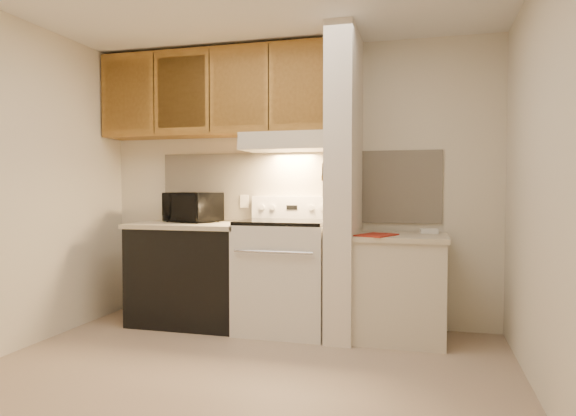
% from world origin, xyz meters
% --- Properties ---
extents(floor, '(3.60, 3.60, 0.00)m').
position_xyz_m(floor, '(0.00, 0.00, 0.00)').
color(floor, tan).
rests_on(floor, ground).
extents(wall_back, '(3.60, 2.50, 0.02)m').
position_xyz_m(wall_back, '(0.00, 1.50, 1.25)').
color(wall_back, beige).
rests_on(wall_back, floor).
extents(wall_left, '(0.02, 3.00, 2.50)m').
position_xyz_m(wall_left, '(-1.80, 0.00, 1.25)').
color(wall_left, beige).
rests_on(wall_left, floor).
extents(wall_right, '(0.02, 3.00, 2.50)m').
position_xyz_m(wall_right, '(1.80, 0.00, 1.25)').
color(wall_right, beige).
rests_on(wall_right, floor).
extents(backsplash, '(2.60, 0.02, 0.63)m').
position_xyz_m(backsplash, '(0.00, 1.49, 1.24)').
color(backsplash, beige).
rests_on(backsplash, wall_back).
extents(range_body, '(0.76, 0.65, 0.92)m').
position_xyz_m(range_body, '(0.00, 1.16, 0.46)').
color(range_body, silver).
rests_on(range_body, floor).
extents(oven_window, '(0.50, 0.01, 0.30)m').
position_xyz_m(oven_window, '(0.00, 0.84, 0.50)').
color(oven_window, black).
rests_on(oven_window, range_body).
extents(oven_handle, '(0.65, 0.02, 0.02)m').
position_xyz_m(oven_handle, '(0.00, 0.80, 0.72)').
color(oven_handle, silver).
rests_on(oven_handle, range_body).
extents(cooktop, '(0.74, 0.64, 0.03)m').
position_xyz_m(cooktop, '(0.00, 1.16, 0.94)').
color(cooktop, black).
rests_on(cooktop, range_body).
extents(range_backguard, '(0.76, 0.08, 0.20)m').
position_xyz_m(range_backguard, '(0.00, 1.44, 1.05)').
color(range_backguard, silver).
rests_on(range_backguard, range_body).
extents(range_display, '(0.10, 0.01, 0.04)m').
position_xyz_m(range_display, '(0.00, 1.40, 1.05)').
color(range_display, black).
rests_on(range_display, range_backguard).
extents(range_knob_left_outer, '(0.05, 0.02, 0.05)m').
position_xyz_m(range_knob_left_outer, '(-0.28, 1.40, 1.05)').
color(range_knob_left_outer, silver).
rests_on(range_knob_left_outer, range_backguard).
extents(range_knob_left_inner, '(0.05, 0.02, 0.05)m').
position_xyz_m(range_knob_left_inner, '(-0.18, 1.40, 1.05)').
color(range_knob_left_inner, silver).
rests_on(range_knob_left_inner, range_backguard).
extents(range_knob_right_inner, '(0.05, 0.02, 0.05)m').
position_xyz_m(range_knob_right_inner, '(0.18, 1.40, 1.05)').
color(range_knob_right_inner, silver).
rests_on(range_knob_right_inner, range_backguard).
extents(range_knob_right_outer, '(0.05, 0.02, 0.05)m').
position_xyz_m(range_knob_right_outer, '(0.28, 1.40, 1.05)').
color(range_knob_right_outer, silver).
rests_on(range_knob_right_outer, range_backguard).
extents(dishwasher_front, '(1.00, 0.63, 0.87)m').
position_xyz_m(dishwasher_front, '(-0.88, 1.17, 0.43)').
color(dishwasher_front, black).
rests_on(dishwasher_front, floor).
extents(left_countertop, '(1.04, 0.67, 0.04)m').
position_xyz_m(left_countertop, '(-0.88, 1.17, 0.89)').
color(left_countertop, beige).
rests_on(left_countertop, dishwasher_front).
extents(spoon_rest, '(0.24, 0.13, 0.02)m').
position_xyz_m(spoon_rest, '(-0.85, 1.36, 0.92)').
color(spoon_rest, black).
rests_on(spoon_rest, left_countertop).
extents(teal_jar, '(0.10, 0.10, 0.10)m').
position_xyz_m(teal_jar, '(-1.23, 1.39, 0.96)').
color(teal_jar, '#276862').
rests_on(teal_jar, left_countertop).
extents(outlet, '(0.08, 0.01, 0.12)m').
position_xyz_m(outlet, '(-0.48, 1.48, 1.10)').
color(outlet, beige).
rests_on(outlet, backsplash).
extents(microwave, '(0.58, 0.49, 0.27)m').
position_xyz_m(microwave, '(-0.93, 1.31, 1.05)').
color(microwave, black).
rests_on(microwave, left_countertop).
extents(partition_pillar, '(0.22, 0.70, 2.50)m').
position_xyz_m(partition_pillar, '(0.51, 1.15, 1.25)').
color(partition_pillar, silver).
rests_on(partition_pillar, floor).
extents(pillar_trim, '(0.01, 0.70, 0.04)m').
position_xyz_m(pillar_trim, '(0.39, 1.15, 1.30)').
color(pillar_trim, olive).
rests_on(pillar_trim, partition_pillar).
extents(knife_strip, '(0.02, 0.42, 0.04)m').
position_xyz_m(knife_strip, '(0.39, 1.10, 1.32)').
color(knife_strip, black).
rests_on(knife_strip, partition_pillar).
extents(knife_blade_a, '(0.01, 0.03, 0.16)m').
position_xyz_m(knife_blade_a, '(0.38, 0.94, 1.22)').
color(knife_blade_a, silver).
rests_on(knife_blade_a, knife_strip).
extents(knife_handle_a, '(0.02, 0.02, 0.10)m').
position_xyz_m(knife_handle_a, '(0.38, 0.94, 1.37)').
color(knife_handle_a, black).
rests_on(knife_handle_a, knife_strip).
extents(knife_blade_b, '(0.01, 0.04, 0.18)m').
position_xyz_m(knife_blade_b, '(0.38, 1.03, 1.21)').
color(knife_blade_b, silver).
rests_on(knife_blade_b, knife_strip).
extents(knife_handle_b, '(0.02, 0.02, 0.10)m').
position_xyz_m(knife_handle_b, '(0.38, 1.03, 1.37)').
color(knife_handle_b, black).
rests_on(knife_handle_b, knife_strip).
extents(knife_blade_c, '(0.01, 0.04, 0.20)m').
position_xyz_m(knife_blade_c, '(0.38, 1.10, 1.20)').
color(knife_blade_c, silver).
rests_on(knife_blade_c, knife_strip).
extents(knife_handle_c, '(0.02, 0.02, 0.10)m').
position_xyz_m(knife_handle_c, '(0.38, 1.11, 1.37)').
color(knife_handle_c, black).
rests_on(knife_handle_c, knife_strip).
extents(knife_blade_d, '(0.01, 0.04, 0.16)m').
position_xyz_m(knife_blade_d, '(0.38, 1.19, 1.22)').
color(knife_blade_d, silver).
rests_on(knife_blade_d, knife_strip).
extents(knife_handle_d, '(0.02, 0.02, 0.10)m').
position_xyz_m(knife_handle_d, '(0.38, 1.19, 1.37)').
color(knife_handle_d, black).
rests_on(knife_handle_d, knife_strip).
extents(knife_blade_e, '(0.01, 0.04, 0.18)m').
position_xyz_m(knife_blade_e, '(0.38, 1.27, 1.21)').
color(knife_blade_e, silver).
rests_on(knife_blade_e, knife_strip).
extents(knife_handle_e, '(0.02, 0.02, 0.10)m').
position_xyz_m(knife_handle_e, '(0.38, 1.26, 1.37)').
color(knife_handle_e, black).
rests_on(knife_handle_e, knife_strip).
extents(oven_mitt, '(0.03, 0.09, 0.23)m').
position_xyz_m(oven_mitt, '(0.38, 1.32, 1.19)').
color(oven_mitt, slate).
rests_on(oven_mitt, partition_pillar).
extents(right_cab_base, '(0.70, 0.60, 0.81)m').
position_xyz_m(right_cab_base, '(0.97, 1.15, 0.40)').
color(right_cab_base, beige).
rests_on(right_cab_base, floor).
extents(right_countertop, '(0.74, 0.64, 0.04)m').
position_xyz_m(right_countertop, '(0.97, 1.15, 0.83)').
color(right_countertop, beige).
rests_on(right_countertop, right_cab_base).
extents(red_folder, '(0.34, 0.39, 0.01)m').
position_xyz_m(red_folder, '(0.79, 1.00, 0.86)').
color(red_folder, maroon).
rests_on(red_folder, right_countertop).
extents(white_box, '(0.15, 0.11, 0.04)m').
position_xyz_m(white_box, '(1.19, 1.33, 0.87)').
color(white_box, white).
rests_on(white_box, right_countertop).
extents(range_hood, '(0.78, 0.44, 0.15)m').
position_xyz_m(range_hood, '(0.00, 1.28, 1.62)').
color(range_hood, beige).
rests_on(range_hood, upper_cabinets).
extents(hood_lip, '(0.78, 0.04, 0.06)m').
position_xyz_m(hood_lip, '(0.00, 1.07, 1.58)').
color(hood_lip, beige).
rests_on(hood_lip, range_hood).
extents(upper_cabinets, '(2.18, 0.33, 0.77)m').
position_xyz_m(upper_cabinets, '(-0.69, 1.32, 2.08)').
color(upper_cabinets, olive).
rests_on(upper_cabinets, wall_back).
extents(cab_door_a, '(0.46, 0.01, 0.63)m').
position_xyz_m(cab_door_a, '(-1.51, 1.17, 2.08)').
color(cab_door_a, olive).
rests_on(cab_door_a, upper_cabinets).
extents(cab_gap_a, '(0.01, 0.01, 0.73)m').
position_xyz_m(cab_gap_a, '(-1.23, 1.16, 2.08)').
color(cab_gap_a, black).
rests_on(cab_gap_a, upper_cabinets).
extents(cab_door_b, '(0.46, 0.01, 0.63)m').
position_xyz_m(cab_door_b, '(-0.96, 1.17, 2.08)').
color(cab_door_b, olive).
rests_on(cab_door_b, upper_cabinets).
extents(cab_gap_b, '(0.01, 0.01, 0.73)m').
position_xyz_m(cab_gap_b, '(-0.69, 1.16, 2.08)').
color(cab_gap_b, black).
rests_on(cab_gap_b, upper_cabinets).
extents(cab_door_c, '(0.46, 0.01, 0.63)m').
position_xyz_m(cab_door_c, '(-0.42, 1.17, 2.08)').
color(cab_door_c, olive).
rests_on(cab_door_c, upper_cabinets).
extents(cab_gap_c, '(0.01, 0.01, 0.73)m').
position_xyz_m(cab_gap_c, '(-0.14, 1.16, 2.08)').
color(cab_gap_c, black).
rests_on(cab_gap_c, upper_cabinets).
extents(cab_door_d, '(0.46, 0.01, 0.63)m').
position_xyz_m(cab_door_d, '(0.13, 1.17, 2.08)').
color(cab_door_d, olive).
rests_on(cab_door_d, upper_cabinets).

